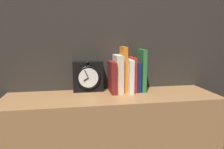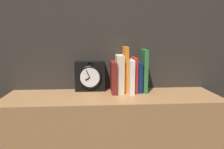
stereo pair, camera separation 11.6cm
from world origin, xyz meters
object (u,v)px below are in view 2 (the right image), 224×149
at_px(book_slot4_red, 134,75).
at_px(book_slot6_green, 144,71).
at_px(clock, 90,76).
at_px(book_slot2_orange, 125,69).
at_px(book_slot0_maroon, 114,77).
at_px(book_slot1_cream, 120,74).
at_px(book_slot5_navy, 138,77).
at_px(book_slot3_white, 130,76).

distance_m(book_slot4_red, book_slot6_green, 0.06).
xyz_separation_m(clock, book_slot4_red, (0.26, -0.03, 0.01)).
bearing_deg(clock, book_slot2_orange, -5.51).
height_order(clock, book_slot0_maroon, clock).
relative_size(book_slot0_maroon, book_slot1_cream, 0.83).
bearing_deg(book_slot4_red, clock, 172.93).
bearing_deg(clock, book_slot1_cream, -11.18).
bearing_deg(book_slot4_red, book_slot5_navy, 13.10).
bearing_deg(book_slot5_navy, book_slot2_orange, 175.45).
bearing_deg(book_slot5_navy, book_slot1_cream, -176.03).
bearing_deg(book_slot3_white, book_slot5_navy, 17.16).
xyz_separation_m(book_slot0_maroon, book_slot3_white, (0.10, 0.00, 0.01)).
distance_m(book_slot0_maroon, book_slot1_cream, 0.04).
xyz_separation_m(clock, book_slot2_orange, (0.21, -0.02, 0.04)).
bearing_deg(book_slot1_cream, book_slot6_green, 1.42).
xyz_separation_m(clock, book_slot1_cream, (0.17, -0.03, 0.02)).
distance_m(book_slot0_maroon, book_slot6_green, 0.18).
height_order(book_slot1_cream, book_slot2_orange, book_slot2_orange).
height_order(book_slot5_navy, book_slot6_green, book_slot6_green).
relative_size(book_slot0_maroon, book_slot4_red, 0.89).
relative_size(book_slot1_cream, book_slot3_white, 1.12).
bearing_deg(clock, book_slot3_white, -10.08).
bearing_deg(book_slot3_white, book_slot1_cream, 172.99).
height_order(book_slot3_white, book_slot4_red, book_slot4_red).
distance_m(book_slot2_orange, book_slot6_green, 0.11).
bearing_deg(book_slot3_white, book_slot4_red, 21.21).
relative_size(clock, book_slot1_cream, 0.85).
xyz_separation_m(clock, book_slot3_white, (0.23, -0.04, 0.01)).
bearing_deg(clock, book_slot4_red, -7.07).
distance_m(book_slot3_white, book_slot5_navy, 0.05).
bearing_deg(book_slot2_orange, book_slot6_green, -5.52).
xyz_separation_m(book_slot3_white, book_slot6_green, (0.08, 0.01, 0.03)).
bearing_deg(book_slot0_maroon, book_slot1_cream, 12.52).
distance_m(book_slot1_cream, book_slot2_orange, 0.04).
relative_size(book_slot3_white, book_slot4_red, 0.95).
relative_size(book_slot1_cream, book_slot4_red, 1.07).
height_order(book_slot1_cream, book_slot3_white, book_slot1_cream).
distance_m(book_slot0_maroon, book_slot2_orange, 0.08).
xyz_separation_m(book_slot2_orange, book_slot3_white, (0.03, -0.02, -0.04)).
bearing_deg(book_slot4_red, book_slot0_maroon, -175.46).
bearing_deg(book_slot6_green, clock, 174.49).
bearing_deg(book_slot5_navy, clock, 174.75).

